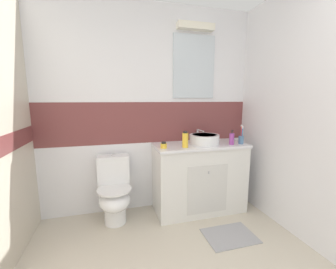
# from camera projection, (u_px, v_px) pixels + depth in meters

# --- Properties ---
(wall_back_tiled) EXTENTS (3.20, 0.20, 2.50)m
(wall_back_tiled) POSITION_uv_depth(u_px,v_px,m) (150.00, 109.00, 2.67)
(wall_back_tiled) COLOR white
(wall_back_tiled) RESTS_ON ground_plane
(wall_right_plain) EXTENTS (0.10, 3.48, 2.50)m
(wall_right_plain) POSITION_uv_depth(u_px,v_px,m) (331.00, 115.00, 1.83)
(wall_right_plain) COLOR white
(wall_right_plain) RESTS_ON ground_plane
(vanity_cabinet) EXTENTS (1.11, 0.52, 0.85)m
(vanity_cabinet) POSITION_uv_depth(u_px,v_px,m) (199.00, 177.00, 2.67)
(vanity_cabinet) COLOR silver
(vanity_cabinet) RESTS_ON ground_plane
(sink_basin) EXTENTS (0.36, 0.40, 0.16)m
(sink_basin) POSITION_uv_depth(u_px,v_px,m) (204.00, 139.00, 2.60)
(sink_basin) COLOR white
(sink_basin) RESTS_ON vanity_cabinet
(toilet) EXTENTS (0.37, 0.50, 0.76)m
(toilet) POSITION_uv_depth(u_px,v_px,m) (114.00, 192.00, 2.41)
(toilet) COLOR white
(toilet) RESTS_ON ground_plane
(toothbrush_cup) EXTENTS (0.06, 0.06, 0.23)m
(toothbrush_cup) POSITION_uv_depth(u_px,v_px,m) (241.00, 139.00, 2.59)
(toothbrush_cup) COLOR #4C7299
(toothbrush_cup) RESTS_ON vanity_cabinet
(soap_dispenser) EXTENTS (0.06, 0.06, 0.18)m
(soap_dispenser) POSITION_uv_depth(u_px,v_px,m) (232.00, 139.00, 2.54)
(soap_dispenser) COLOR #993F99
(soap_dispenser) RESTS_ON vanity_cabinet
(mouthwash_bottle) EXTENTS (0.07, 0.07, 0.18)m
(mouthwash_bottle) POSITION_uv_depth(u_px,v_px,m) (185.00, 140.00, 2.39)
(mouthwash_bottle) COLOR yellow
(mouthwash_bottle) RESTS_ON vanity_cabinet
(hair_gel_jar) EXTENTS (0.07, 0.07, 0.07)m
(hair_gel_jar) POSITION_uv_depth(u_px,v_px,m) (164.00, 145.00, 2.36)
(hair_gel_jar) COLOR yellow
(hair_gel_jar) RESTS_ON vanity_cabinet
(bath_mat) EXTENTS (0.51, 0.37, 0.01)m
(bath_mat) POSITION_uv_depth(u_px,v_px,m) (230.00, 236.00, 2.18)
(bath_mat) COLOR #99999E
(bath_mat) RESTS_ON ground_plane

